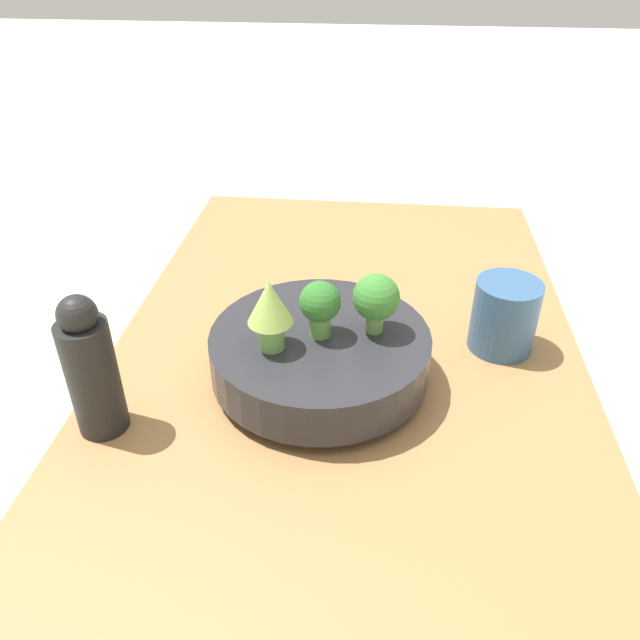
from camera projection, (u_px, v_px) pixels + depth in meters
ground_plane at (343, 393)px, 0.79m from camera, size 6.00×6.00×0.00m
table at (343, 381)px, 0.78m from camera, size 1.06×0.60×0.04m
bowl at (320, 354)px, 0.73m from camera, size 0.26×0.26×0.07m
broccoli_floret_center at (320, 305)px, 0.69m from camera, size 0.05×0.05×0.07m
broccoli_floret_back at (376, 299)px, 0.70m from camera, size 0.05×0.05×0.07m
romanesco_piece_near at (270, 308)px, 0.67m from camera, size 0.05×0.05×0.08m
cup at (504, 316)px, 0.78m from camera, size 0.08×0.08×0.09m
pepper_mill at (91, 369)px, 0.64m from camera, size 0.05×0.05×0.17m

